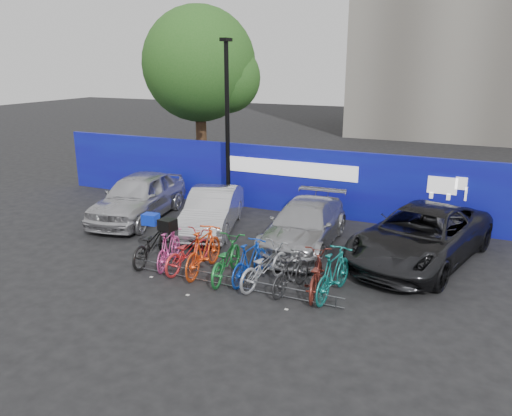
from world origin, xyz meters
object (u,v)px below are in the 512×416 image
Objects in this scene: bike_0 at (152,243)px; bike_9 at (333,273)px; bike_7 at (291,272)px; car_1 at (212,210)px; bike_6 at (264,265)px; car_3 at (421,235)px; bike_rack at (233,282)px; car_2 at (304,225)px; car_0 at (138,196)px; bike_4 at (226,259)px; lamppost at (227,121)px; bike_2 at (187,251)px; bike_8 at (315,274)px; bike_5 at (250,261)px; bike_1 at (169,248)px; tree at (204,67)px; bike_3 at (203,251)px.

bike_9 is (5.15, -0.05, 0.05)m from bike_0.
car_1 is at bearing -27.83° from bike_7.
car_3 is at bearing -123.44° from bike_6.
bike_rack is 3.55m from car_2.
car_0 is 1.15× the size of car_1.
bike_0 is at bearing 11.05° from bike_6.
bike_9 reaches higher than bike_4.
car_0 is 9.49m from car_3.
bike_6 is 0.75m from bike_7.
lamppost is at bearing 118.07° from bike_rack.
bike_8 is (3.54, 0.01, -0.01)m from bike_2.
bike_4 is at bearing -40.92° from car_0.
car_2 is at bearing -94.24° from bike_5.
car_2 is at bearing -116.95° from bike_4.
bike_9 reaches higher than bike_6.
bike_rack is at bearing 161.77° from bike_0.
bike_5 reaches higher than bike_7.
bike_5 is (-0.44, -2.91, -0.14)m from car_2.
bike_1 is at bearing -9.42° from bike_4.
tree reaches higher than bike_rack.
car_2 is 2.33× the size of bike_4.
bike_5 is (6.98, -10.11, -4.54)m from tree.
bike_2 is (-1.63, 0.56, 0.34)m from bike_rack.
lamppost is 3.13× the size of bike_9.
car_0 is at bearing 162.50° from car_1.
lamppost is at bearing 88.20° from car_1.
bike_2 is at bearing -73.87° from lamppost.
bike_rack is 1.31m from bike_3.
car_0 is at bearing -79.96° from tree.
tree is 8.27m from car_0.
car_0 is (-5.54, 3.68, 0.64)m from bike_rack.
bike_9 is at bearing -101.78° from car_3.
bike_2 is at bearing 11.37° from bike_6.
car_0 is 2.30× the size of bike_0.
bike_0 is 1.05× the size of bike_9.
bike_9 is (2.36, 0.57, 0.42)m from bike_rack.
bike_6 is at bearing -35.98° from car_0.
car_3 is at bearing -151.05° from bike_4.
bike_6 is 0.99× the size of bike_9.
car_2 is (7.43, -7.20, -4.40)m from tree.
lamppost is at bearing 177.32° from car_3.
bike_6 is (-3.32, -3.16, -0.24)m from car_3.
bike_2 is at bearing 3.85° from bike_5.
car_1 is 3.22m from bike_2.
car_2 is (3.22, -0.19, -0.01)m from car_1.
bike_1 is at bearing -3.63° from bike_3.
lamppost reaches higher than bike_2.
car_2 is 2.69× the size of bike_1.
bike_2 is 0.53m from bike_3.
car_3 is at bearing -146.19° from bike_2.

